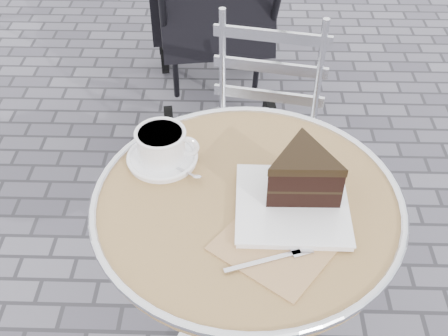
{
  "coord_description": "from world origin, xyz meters",
  "views": [
    {
      "loc": [
        -0.03,
        -0.91,
        1.64
      ],
      "look_at": [
        -0.06,
        0.05,
        0.78
      ],
      "focal_mm": 45.0,
      "sensor_mm": 36.0,
      "label": 1
    }
  ],
  "objects_px": {
    "cappuccino_set": "(162,148)",
    "cake_plate_set": "(301,182)",
    "cafe_table": "(246,247)",
    "bistro_chair": "(265,112)",
    "baby_stroller": "(210,1)"
  },
  "relations": [
    {
      "from": "cappuccino_set",
      "to": "cafe_table",
      "type": "bearing_deg",
      "value": -28.59
    },
    {
      "from": "bistro_chair",
      "to": "cake_plate_set",
      "type": "bearing_deg",
      "value": -74.74
    },
    {
      "from": "cake_plate_set",
      "to": "bistro_chair",
      "type": "bearing_deg",
      "value": 95.02
    },
    {
      "from": "cafe_table",
      "to": "cake_plate_set",
      "type": "relative_size",
      "value": 1.77
    },
    {
      "from": "cafe_table",
      "to": "bistro_chair",
      "type": "bearing_deg",
      "value": 83.95
    },
    {
      "from": "cappuccino_set",
      "to": "cake_plate_set",
      "type": "bearing_deg",
      "value": -19.0
    },
    {
      "from": "cafe_table",
      "to": "bistro_chair",
      "type": "relative_size",
      "value": 0.88
    },
    {
      "from": "cappuccino_set",
      "to": "baby_stroller",
      "type": "height_order",
      "value": "baby_stroller"
    },
    {
      "from": "cafe_table",
      "to": "cappuccino_set",
      "type": "bearing_deg",
      "value": 147.57
    },
    {
      "from": "baby_stroller",
      "to": "bistro_chair",
      "type": "bearing_deg",
      "value": -83.77
    },
    {
      "from": "cappuccino_set",
      "to": "cake_plate_set",
      "type": "xyz_separation_m",
      "value": [
        0.32,
        -0.14,
        0.02
      ]
    },
    {
      "from": "bistro_chair",
      "to": "baby_stroller",
      "type": "xyz_separation_m",
      "value": [
        -0.22,
        0.88,
        -0.02
      ]
    },
    {
      "from": "cafe_table",
      "to": "cake_plate_set",
      "type": "height_order",
      "value": "cake_plate_set"
    },
    {
      "from": "cake_plate_set",
      "to": "baby_stroller",
      "type": "relative_size",
      "value": 0.37
    },
    {
      "from": "cafe_table",
      "to": "baby_stroller",
      "type": "height_order",
      "value": "baby_stroller"
    }
  ]
}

